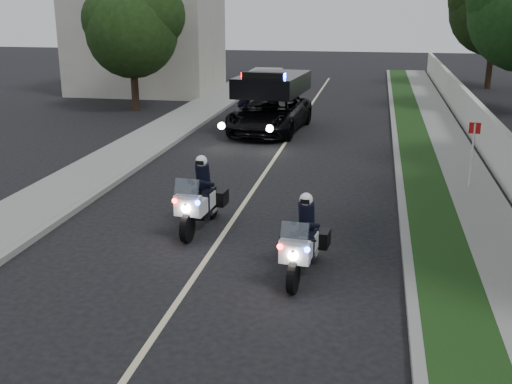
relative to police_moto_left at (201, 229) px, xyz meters
The scene contains 18 objects.
ground 4.09m from the police_moto_left, 81.47° to the right, with size 120.00×120.00×0.00m, color black.
curb_right 7.59m from the police_moto_left, 51.71° to the left, with size 0.20×60.00×0.15m, color gray.
grass_verge 8.05m from the police_moto_left, 47.79° to the left, with size 1.20×60.00×0.16m, color #193814.
sidewalk_right 8.97m from the police_moto_left, 41.63° to the left, with size 1.40×60.00×0.16m, color gray.
property_wall 9.77m from the police_moto_left, 37.72° to the left, with size 0.22×60.00×1.50m, color beige.
curb_left 6.91m from the police_moto_left, 120.38° to the left, with size 0.20×60.00×0.15m, color gray.
sidewalk_left 7.53m from the police_moto_left, 127.63° to the left, with size 2.00×60.00×0.16m, color gray.
building_far 24.14m from the police_moto_left, 113.16° to the left, with size 8.00×6.00×7.00m, color #A8A396.
lane_marking 5.99m from the police_moto_left, 84.20° to the left, with size 0.12×50.00×0.01m, color #BFB78C.
police_moto_left is the anchor object (origin of this frame).
police_moto_right 3.41m from the police_moto_left, 38.53° to the right, with size 0.68×1.93×1.64m, color silver, non-canonical shape.
police_suv 11.66m from the police_moto_left, 91.63° to the left, with size 2.58×5.57×2.71m, color black.
bicycle 13.25m from the police_moto_left, 97.57° to the left, with size 0.61×1.74×0.91m, color black.
cyclist 13.25m from the police_moto_left, 97.57° to the left, with size 0.64×0.43×1.79m, color black.
sign_post 7.92m from the police_moto_left, 33.50° to the left, with size 0.32×0.32×2.03m, color #9E150B, non-canonical shape.
tree_right_e 29.39m from the police_moto_left, 68.77° to the left, with size 5.45×5.45×9.08m, color black, non-canonical shape.
tree_left_near 17.35m from the police_moto_left, 116.31° to the left, with size 4.40×4.40×7.33m, color #1D3913, non-canonical shape.
tree_left_far 26.15m from the police_moto_left, 110.01° to the left, with size 6.56×6.56×10.94m, color black, non-canonical shape.
Camera 1 is at (3.27, -9.26, 5.12)m, focal length 43.70 mm.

